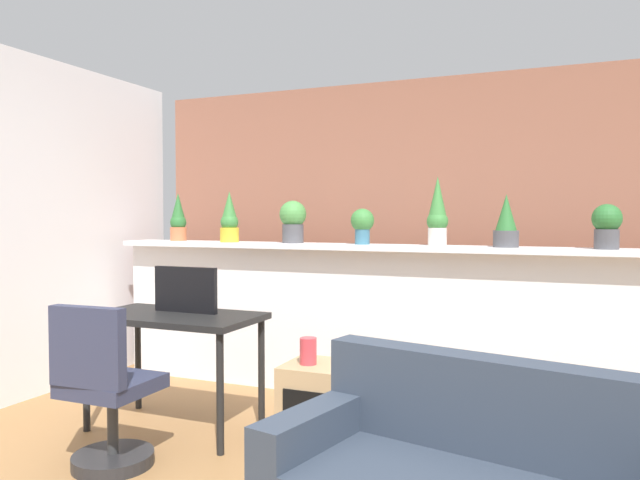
% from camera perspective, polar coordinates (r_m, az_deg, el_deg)
% --- Properties ---
extents(divider_wall, '(4.76, 0.16, 1.13)m').
position_cam_1_polar(divider_wall, '(4.56, 7.36, -8.05)').
color(divider_wall, white).
rests_on(divider_wall, ground).
extents(plant_shelf, '(4.76, 0.33, 0.04)m').
position_cam_1_polar(plant_shelf, '(4.45, 7.26, -0.73)').
color(plant_shelf, white).
rests_on(plant_shelf, divider_wall).
extents(brick_wall_behind, '(4.76, 0.10, 2.50)m').
position_cam_1_polar(brick_wall_behind, '(5.07, 9.20, 0.78)').
color(brick_wall_behind, '#935B47').
rests_on(brick_wall_behind, ground).
extents(potted_plant_0, '(0.14, 0.14, 0.41)m').
position_cam_1_polar(potted_plant_0, '(5.34, -13.24, 1.92)').
color(potted_plant_0, '#C66B42').
rests_on(potted_plant_0, plant_shelf).
extents(potted_plant_1, '(0.15, 0.15, 0.41)m').
position_cam_1_polar(potted_plant_1, '(4.97, -8.55, 1.91)').
color(potted_plant_1, gold).
rests_on(potted_plant_1, plant_shelf).
extents(potted_plant_2, '(0.21, 0.21, 0.33)m').
position_cam_1_polar(potted_plant_2, '(4.76, -2.58, 1.90)').
color(potted_plant_2, '#4C4C51').
rests_on(potted_plant_2, plant_shelf).
extents(potted_plant_3, '(0.18, 0.18, 0.27)m').
position_cam_1_polar(potted_plant_3, '(4.53, 4.03, 1.55)').
color(potted_plant_3, '#386B84').
rests_on(potted_plant_3, plant_shelf).
extents(potted_plant_4, '(0.15, 0.15, 0.50)m').
position_cam_1_polar(potted_plant_4, '(4.39, 11.03, 2.49)').
color(potted_plant_4, silver).
rests_on(potted_plant_4, plant_shelf).
extents(potted_plant_5, '(0.17, 0.17, 0.36)m').
position_cam_1_polar(potted_plant_5, '(4.29, 17.17, 1.55)').
color(potted_plant_5, '#4C4C51').
rests_on(potted_plant_5, plant_shelf).
extents(potted_plant_6, '(0.18, 0.18, 0.29)m').
position_cam_1_polar(potted_plant_6, '(4.26, 25.46, 1.29)').
color(potted_plant_6, '#4C4C51').
rests_on(potted_plant_6, plant_shelf).
extents(desk, '(1.10, 0.60, 0.75)m').
position_cam_1_polar(desk, '(4.03, -13.61, -7.98)').
color(desk, black).
rests_on(desk, ground).
extents(tv_monitor, '(0.46, 0.04, 0.30)m').
position_cam_1_polar(tv_monitor, '(4.04, -12.58, -4.60)').
color(tv_monitor, black).
rests_on(tv_monitor, desk).
extents(office_chair, '(0.45, 0.46, 0.91)m').
position_cam_1_polar(office_chair, '(3.57, -19.61, -13.97)').
color(office_chair, '#262628').
rests_on(office_chair, ground).
extents(side_cube_shelf, '(0.40, 0.41, 0.50)m').
position_cam_1_polar(side_cube_shelf, '(3.72, -0.10, -15.37)').
color(side_cube_shelf, tan).
rests_on(side_cube_shelf, ground).
extents(vase_on_shelf, '(0.10, 0.10, 0.16)m').
position_cam_1_polar(vase_on_shelf, '(3.64, -1.12, -10.44)').
color(vase_on_shelf, '#CC3D47').
rests_on(vase_on_shelf, side_cube_shelf).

